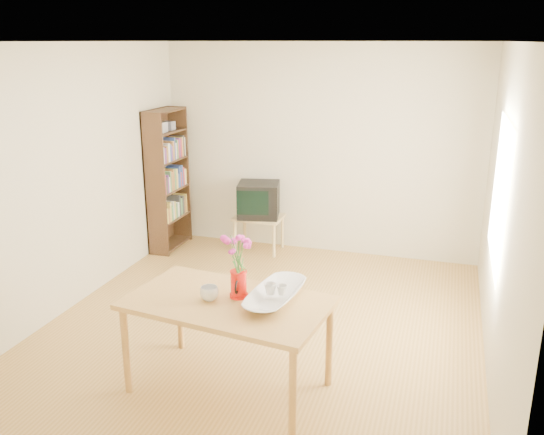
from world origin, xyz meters
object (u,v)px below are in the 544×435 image
(table, at_px, (228,310))
(bowl, at_px, (275,271))
(television, at_px, (259,199))
(pitcher, at_px, (239,285))
(mug, at_px, (209,293))

(table, relative_size, bowl, 3.30)
(table, height_order, bowl, bowl)
(table, bearing_deg, television, 111.60)
(pitcher, bearing_deg, bowl, -3.35)
(bowl, bearing_deg, mug, -161.75)
(pitcher, xyz_separation_m, mug, (-0.19, -0.12, -0.04))
(table, xyz_separation_m, pitcher, (0.06, 0.09, 0.17))
(pitcher, relative_size, mug, 1.58)
(television, bearing_deg, bowl, -81.74)
(table, xyz_separation_m, television, (-0.77, 3.02, 0.01))
(pitcher, bearing_deg, television, 95.91)
(table, relative_size, mug, 11.56)
(mug, height_order, television, television)
(mug, height_order, bowl, bowl)
(television, bearing_deg, table, -88.35)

